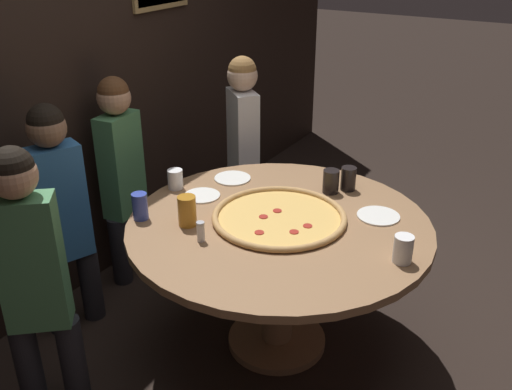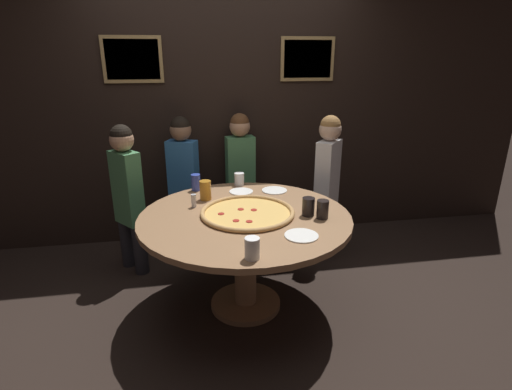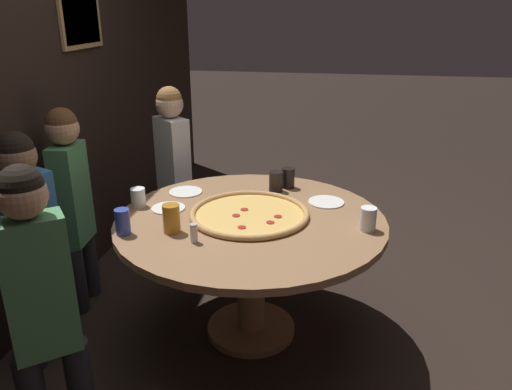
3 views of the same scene
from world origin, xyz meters
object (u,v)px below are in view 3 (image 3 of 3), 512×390
white_plate_left_side (168,208)px  diner_side_left (40,293)px  drink_cup_centre_back (123,222)px  white_plate_near_front (326,202)px  diner_side_right (31,238)px  condiment_shaker (194,233)px  diner_far_right (173,164)px  drink_cup_beside_pizza (288,178)px  dining_table (251,241)px  drink_cup_far_left (138,197)px  drink_cup_near_left (171,219)px  drink_cup_by_shaker (276,182)px  giant_pizza (249,214)px  drink_cup_front_edge (368,219)px  white_plate_right_side (186,192)px  diner_centre_back (72,198)px

white_plate_left_side → diner_side_left: bearing=165.9°
drink_cup_centre_back → white_plate_near_front: (0.61, -0.99, -0.06)m
drink_cup_centre_back → diner_side_right: diner_side_right is taller
condiment_shaker → diner_far_right: (1.21, 0.52, -0.05)m
drink_cup_beside_pizza → drink_cup_centre_back: drink_cup_centre_back is taller
white_plate_near_front → dining_table: bearing=126.4°
drink_cup_far_left → diner_side_right: 0.61m
drink_cup_near_left → diner_far_right: size_ratio=0.11×
drink_cup_by_shaker → giant_pizza: bearing=167.8°
white_plate_left_side → diner_side_right: bearing=129.1°
drink_cup_by_shaker → drink_cup_front_edge: bearing=-131.6°
drink_cup_near_left → giant_pizza: bearing=-52.5°
white_plate_left_side → diner_far_right: 0.86m
drink_cup_beside_pizza → giant_pizza: bearing=162.3°
drink_cup_centre_back → white_plate_left_side: drink_cup_centre_back is taller
drink_cup_front_edge → condiment_shaker: 0.89m
diner_side_right → dining_table: bearing=133.4°
drink_cup_near_left → drink_cup_centre_back: bearing=105.5°
white_plate_right_side → diner_centre_back: size_ratio=0.16×
dining_table → drink_cup_centre_back: size_ratio=11.02×
drink_cup_by_shaker → white_plate_right_side: 0.56m
giant_pizza → diner_centre_back: 1.12m
white_plate_left_side → diner_side_right: 0.73m
white_plate_left_side → condiment_shaker: bearing=-145.1°
diner_side_right → white_plate_right_side: bearing=163.1°
drink_cup_front_edge → dining_table: bearing=85.3°
white_plate_left_side → diner_side_left: diner_side_left is taller
diner_far_right → drink_cup_by_shaker: bearing=12.8°
dining_table → drink_cup_front_edge: size_ratio=11.98×
drink_cup_near_left → drink_cup_centre_back: size_ratio=1.11×
drink_cup_by_shaker → white_plate_left_side: drink_cup_by_shaker is taller
drink_cup_front_edge → white_plate_left_side: bearing=85.2°
dining_table → drink_cup_far_left: (0.05, 0.67, 0.20)m
drink_cup_by_shaker → diner_side_right: bearing=126.9°
white_plate_right_side → diner_far_right: diner_far_right is taller
drink_cup_beside_pizza → diner_centre_back: diner_centre_back is taller
drink_cup_front_edge → white_plate_near_front: drink_cup_front_edge is taller
white_plate_near_front → diner_far_right: diner_far_right is taller
drink_cup_by_shaker → diner_side_right: 1.42m
dining_table → drink_cup_beside_pizza: 0.57m
white_plate_near_front → drink_cup_front_edge: bearing=-146.8°
diner_side_right → drink_cup_near_left: bearing=125.4°
drink_cup_by_shaker → white_plate_near_front: (-0.14, -0.32, -0.06)m
dining_table → white_plate_near_front: size_ratio=7.03×
dining_table → white_plate_near_front: white_plate_near_front is taller
diner_centre_back → diner_side_left: 1.08m
diner_centre_back → diner_side_left: bearing=16.1°
white_plate_near_front → drink_cup_far_left: bearing=102.8°
drink_cup_centre_back → diner_far_right: (1.18, 0.14, -0.07)m
dining_table → condiment_shaker: condiment_shaker is taller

